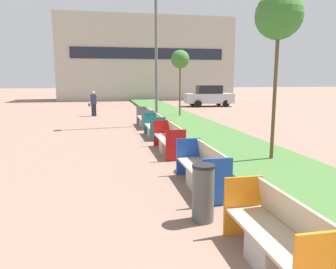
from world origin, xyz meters
The scene contains 13 objects.
planter_grass_strip centered at (3.20, 12.00, 0.09)m, with size 2.80×120.00×0.18m.
building_backdrop centered at (4.00, 38.96, 4.70)m, with size 20.06×5.63×9.40m.
bench_orange_frame centered at (0.94, 3.07, 0.36)m, with size 0.65×1.92×0.94m.
bench_blue_frame centered at (0.94, 6.28, 0.37)m, with size 0.65×2.18×0.94m.
bench_red_frame centered at (0.94, 9.97, 0.38)m, with size 0.65×2.37×0.94m.
bench_teal_frame centered at (0.94, 12.97, 0.36)m, with size 0.65×1.98×0.94m.
bench_grey_frame centered at (0.94, 16.02, 0.38)m, with size 0.65×2.36×0.94m.
litter_bin centered at (0.44, 4.61, 0.50)m, with size 0.39×0.39×1.00m.
street_lamp_post centered at (1.55, 16.30, 4.97)m, with size 0.24×0.44×9.15m.
sapling_tree_near centered at (3.50, 7.87, 4.06)m, with size 1.27×1.27×4.73m.
sapling_tree_far centered at (3.50, 19.24, 3.55)m, with size 1.12×1.12×4.15m.
pedestrian_walking centered at (-1.79, 21.49, 0.82)m, with size 0.53×0.24×1.63m.
parked_car_distant centered at (8.09, 27.40, 0.91)m, with size 4.33×2.11×1.86m.
Camera 1 is at (-1.20, -0.52, 2.43)m, focal length 35.00 mm.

